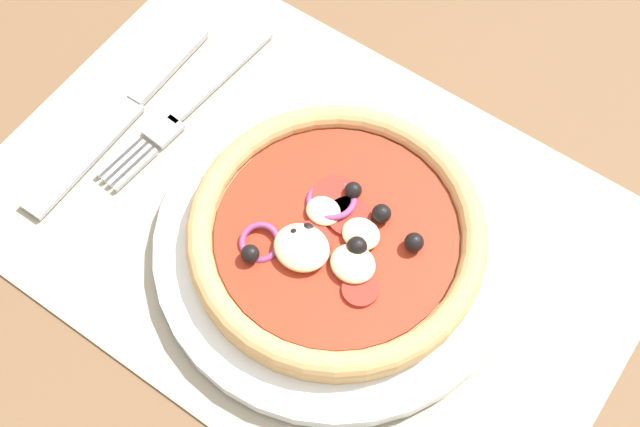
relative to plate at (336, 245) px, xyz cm
name	(u,v)px	position (x,y,z in cm)	size (l,w,h in cm)	color
ground_plane	(311,233)	(2.62, -0.67, -2.28)	(190.00, 140.00, 2.40)	brown
placemat	(311,224)	(2.62, -0.67, -0.88)	(46.08, 31.12, 0.40)	#A39984
plate	(336,245)	(0.00, 0.00, 0.00)	(25.29, 25.29, 1.35)	white
pizza	(336,234)	(0.01, 0.03, 1.77)	(20.45, 20.45, 2.68)	tan
fork	(182,113)	(16.06, -2.63, -0.46)	(2.97, 18.06, 0.44)	#B2B5BA
knife	(119,118)	(19.64, 0.51, -0.42)	(2.07, 20.01, 0.62)	#B2B5BA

